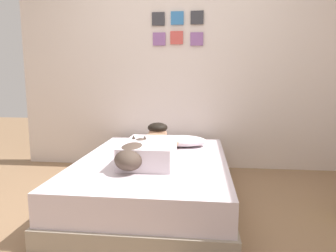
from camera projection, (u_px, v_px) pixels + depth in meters
ground_plane at (159, 226)px, 2.25m from camera, size 11.75×11.75×0.00m
back_wall at (177, 65)px, 3.66m from camera, size 3.87×0.12×2.50m
bed at (154, 179)px, 2.75m from camera, size 1.33×1.91×0.38m
pillow at (182, 141)px, 3.21m from camera, size 0.52×0.32×0.11m
person_lying at (152, 147)px, 2.71m from camera, size 0.43×0.92×0.27m
dog at (133, 155)px, 2.43m from camera, size 0.26×0.57×0.21m
coffee_cup at (173, 143)px, 3.17m from camera, size 0.12×0.09×0.07m
cell_phone at (163, 170)px, 2.35m from camera, size 0.07×0.14×0.01m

